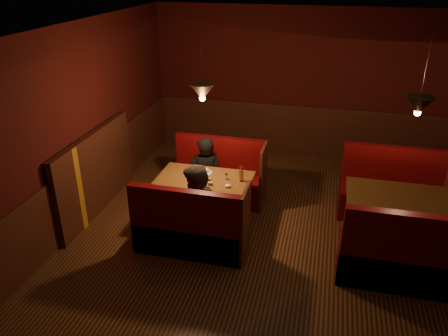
% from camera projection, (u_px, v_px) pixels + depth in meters
% --- Properties ---
extents(room, '(6.02, 7.02, 2.92)m').
position_uv_depth(room, '(261.00, 178.00, 5.73)').
color(room, '#331E0C').
rests_on(room, ground).
extents(main_table, '(1.39, 0.84, 0.97)m').
position_uv_depth(main_table, '(205.00, 189.00, 6.47)').
color(main_table, '#54361B').
rests_on(main_table, ground).
extents(main_bench_far, '(1.53, 0.55, 1.04)m').
position_uv_depth(main_bench_far, '(220.00, 180.00, 7.26)').
color(main_bench_far, '#57060B').
rests_on(main_bench_far, ground).
extents(main_bench_near, '(1.53, 0.55, 1.04)m').
position_uv_depth(main_bench_near, '(191.00, 232.00, 5.88)').
color(main_bench_near, '#57060B').
rests_on(main_bench_near, ground).
extents(second_table, '(1.40, 0.90, 0.79)m').
position_uv_depth(second_table, '(398.00, 210.00, 5.91)').
color(second_table, '#54361B').
rests_on(second_table, ground).
extents(second_bench_far, '(1.55, 0.58, 1.11)m').
position_uv_depth(second_bench_far, '(392.00, 196.00, 6.73)').
color(second_bench_far, '#57060B').
rests_on(second_bench_far, ground).
extents(second_bench_near, '(1.55, 0.58, 1.11)m').
position_uv_depth(second_bench_near, '(405.00, 261.00, 5.27)').
color(second_bench_near, '#57060B').
rests_on(second_bench_near, ground).
extents(diner_a, '(0.62, 0.47, 1.53)m').
position_uv_depth(diner_a, '(205.00, 161.00, 6.91)').
color(diner_a, black).
rests_on(diner_a, ground).
extents(diner_b, '(0.92, 0.83, 1.54)m').
position_uv_depth(diner_b, '(198.00, 196.00, 5.88)').
color(diner_b, '#38332D').
rests_on(diner_b, ground).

